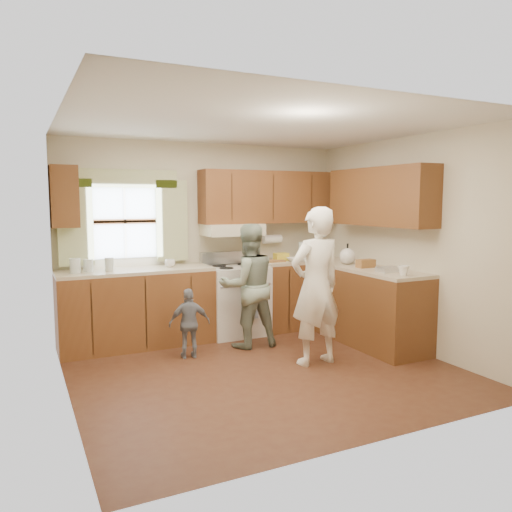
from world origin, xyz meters
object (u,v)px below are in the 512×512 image
woman_left (316,286)px  child (190,323)px  stove (235,299)px  woman_right (248,286)px

woman_left → child: woman_left is taller
stove → woman_left: (0.30, -1.48, 0.38)m
woman_left → child: size_ratio=2.15×
woman_left → child: bearing=-37.7°
woman_left → woman_right: bearing=-70.8°
stove → woman_left: 1.55m
stove → child: 1.12m
child → woman_left: bearing=155.7°
child → woman_right: bearing=-162.0°
woman_left → child: 1.47m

